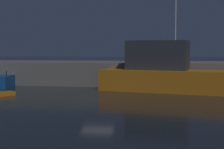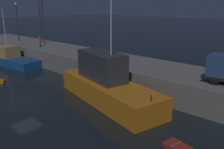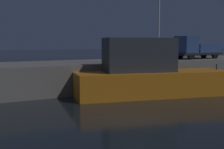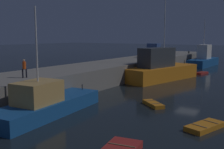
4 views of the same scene
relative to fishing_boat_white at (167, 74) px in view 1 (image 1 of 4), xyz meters
The scene contains 4 objects.
ground_plane 8.30m from the fishing_boat_white, 132.49° to the right, with size 320.00×320.00×0.00m, color black.
pier_quay 8.40m from the fishing_boat_white, 130.91° to the left, with size 72.60×7.44×2.52m.
fishing_boat_white is the anchor object (origin of this frame).
bollard_central 3.36m from the fishing_boat_white, 97.25° to the left, with size 0.28×0.28×0.58m, color black.
Camera 1 is at (4.83, -26.26, 3.89)m, focal length 54.76 mm.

